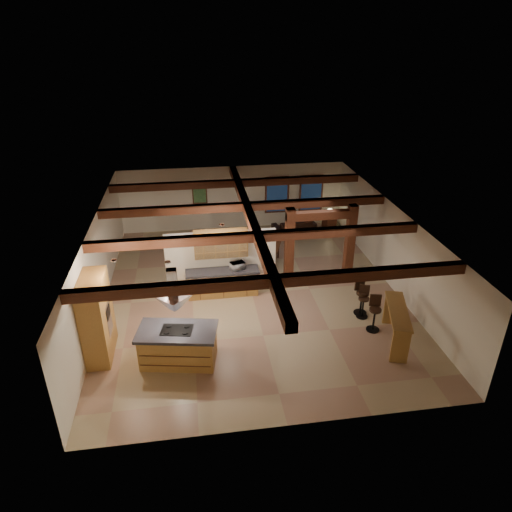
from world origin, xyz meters
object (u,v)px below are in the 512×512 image
at_px(bar_counter, 397,320).
at_px(dining_table, 254,253).
at_px(sofa, 294,226).
at_px(kitchen_island, 178,345).

bearing_deg(bar_counter, dining_table, 120.42).
xyz_separation_m(dining_table, sofa, (2.24, 2.67, -0.07)).
distance_m(dining_table, sofa, 3.49).
height_order(kitchen_island, bar_counter, bar_counter).
bearing_deg(sofa, kitchen_island, 49.89).
bearing_deg(sofa, bar_counter, 89.13).
xyz_separation_m(kitchen_island, bar_counter, (6.28, -0.03, 0.21)).
relative_size(kitchen_island, bar_counter, 1.07).
height_order(dining_table, sofa, dining_table).
bearing_deg(kitchen_island, sofa, 58.36).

